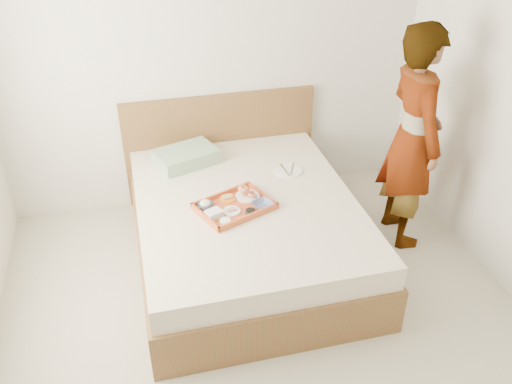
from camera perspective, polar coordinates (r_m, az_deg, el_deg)
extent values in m
cube|color=#BFB7A2|center=(3.50, 2.41, -17.07)|extent=(3.50, 4.00, 0.01)
cube|color=silver|center=(4.44, -4.66, 14.47)|extent=(3.50, 0.01, 2.60)
cube|color=brown|center=(4.04, -1.04, -3.97)|extent=(1.65, 2.00, 0.53)
cube|color=brown|center=(4.74, -3.77, 4.86)|extent=(1.65, 0.06, 0.95)
cube|color=#97AC93|center=(4.36, -7.43, 3.74)|extent=(0.55, 0.46, 0.11)
cube|color=#BD4921|center=(3.78, -2.28, -1.46)|extent=(0.61, 0.53, 0.05)
cylinder|color=white|center=(3.89, -0.89, -0.41)|extent=(0.23, 0.23, 0.01)
imported|color=#1B2049|center=(3.78, 0.72, -1.35)|extent=(0.19, 0.19, 0.04)
cylinder|color=black|center=(3.71, -0.60, -2.12)|extent=(0.10, 0.10, 0.03)
cylinder|color=white|center=(3.74, -2.60, -2.03)|extent=(0.16, 0.16, 0.01)
cylinder|color=orange|center=(3.87, -3.00, -0.67)|extent=(0.16, 0.16, 0.01)
imported|color=#1B2049|center=(3.78, -5.38, -1.42)|extent=(0.14, 0.14, 0.03)
cube|color=silver|center=(3.69, -4.46, -2.29)|extent=(0.13, 0.12, 0.05)
cylinder|color=white|center=(3.62, -3.28, -3.13)|extent=(0.10, 0.10, 0.03)
cylinder|color=white|center=(4.24, 3.44, 2.29)|extent=(0.27, 0.27, 0.01)
imported|color=#EEE6CF|center=(4.16, 16.23, 5.46)|extent=(0.44, 0.64, 1.72)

